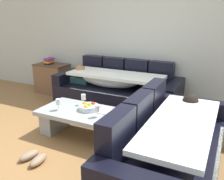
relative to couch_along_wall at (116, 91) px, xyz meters
The scene contains 13 objects.
ground_plane 1.68m from the couch_along_wall, 80.42° to the right, with size 14.00×14.00×0.00m, color olive.
back_wall 1.18m from the couch_along_wall, 62.55° to the left, with size 9.00×0.10×2.70m, color #B6BEB2.
couch_along_wall is the anchor object (origin of this frame).
couch_near_window 2.09m from the couch_along_wall, 48.54° to the right, with size 0.92×1.99×0.88m.
coffee_table 1.18m from the couch_along_wall, 89.23° to the right, with size 1.20×0.68×0.38m.
fruit_bowl 1.11m from the couch_along_wall, 85.10° to the right, with size 0.28×0.28×0.10m.
wine_glass_near_left 1.34m from the couch_along_wall, 102.20° to the right, with size 0.07×0.07×0.17m.
wine_glass_near_right 1.33m from the couch_along_wall, 75.15° to the right, with size 0.07×0.07×0.17m.
wine_glass_far_back 0.99m from the couch_along_wall, 94.47° to the right, with size 0.07×0.07×0.17m.
open_magazine 1.12m from the couch_along_wall, 70.60° to the right, with size 0.28×0.21×0.01m, color white.
side_cabinet 1.69m from the couch_along_wall, behind, with size 0.72×0.44×0.64m.
book_stack_on_cabinet 1.78m from the couch_along_wall, behind, with size 0.16×0.22×0.13m.
pair_of_shoes 2.03m from the couch_along_wall, 93.84° to the right, with size 0.32×0.31×0.09m.
Camera 1 is at (1.57, -2.24, 1.70)m, focal length 39.17 mm.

